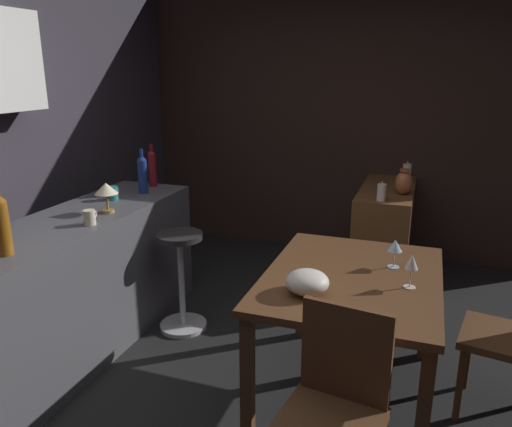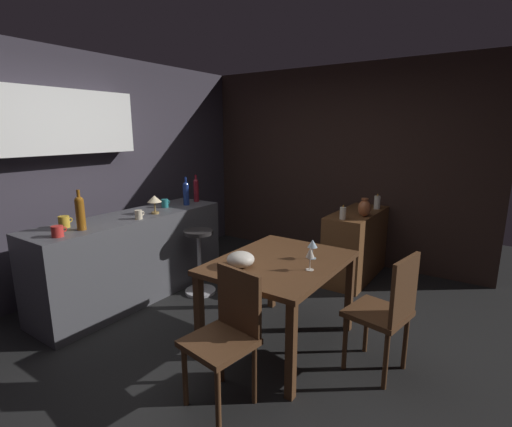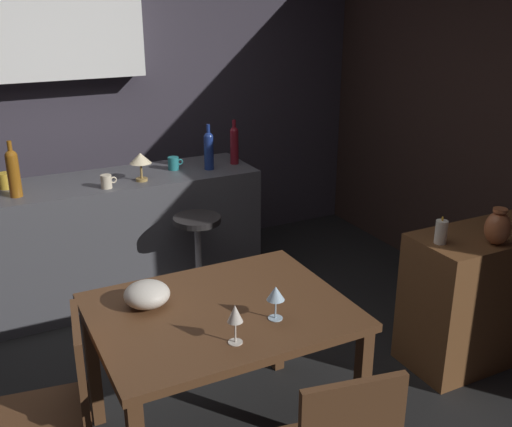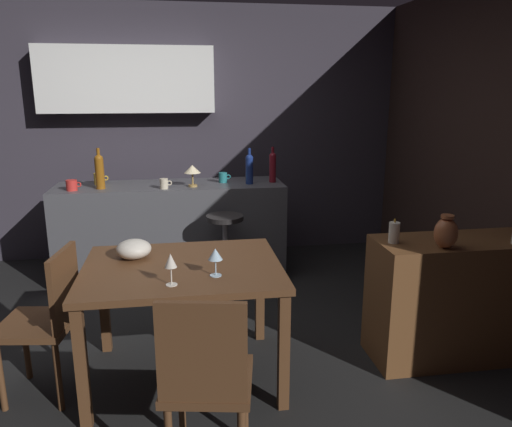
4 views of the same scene
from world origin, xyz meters
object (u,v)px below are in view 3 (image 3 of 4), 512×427
counter_lamp (140,160)px  wine_glass_left (235,315)px  wine_bottle_amber (13,171)px  cup_mustard (6,181)px  cup_teal (174,163)px  pillar_candle_short (441,232)px  wine_bottle_ruby (234,144)px  fruit_bowl (147,294)px  chair_near_window (57,409)px  wine_bottle_cobalt (209,149)px  cup_cream (107,181)px  dining_table (221,325)px  wine_glass_right (276,294)px  bar_stool (199,263)px  vase_copper (498,228)px  sideboard_cabinet (491,292)px

counter_lamp → wine_glass_left: bearing=-95.4°
wine_glass_left → counter_lamp: size_ratio=0.90×
wine_bottle_amber → cup_mustard: bearing=100.7°
cup_teal → pillar_candle_short: size_ratio=0.72×
wine_glass_left → wine_bottle_ruby: bearing=65.1°
counter_lamp → fruit_bowl: bearing=-106.1°
wine_glass_left → counter_lamp: 1.92m
chair_near_window → wine_bottle_ruby: bearing=47.2°
cup_teal → chair_near_window: bearing=-122.8°
wine_bottle_cobalt → cup_mustard: bearing=172.3°
cup_cream → pillar_candle_short: 2.14m
dining_table → fruit_bowl: size_ratio=5.45×
wine_glass_right → counter_lamp: counter_lamp is taller
bar_stool → wine_bottle_cobalt: bearing=57.6°
wine_bottle_amber → cup_cream: (0.56, -0.09, -0.12)m
chair_near_window → vase_copper: 2.40m
dining_table → chair_near_window: bearing=-175.6°
wine_glass_left → wine_glass_right: size_ratio=1.10×
dining_table → sideboard_cabinet: bearing=-0.8°
cup_teal → bar_stool: bearing=-94.2°
pillar_candle_short → bar_stool: bearing=127.3°
wine_glass_left → wine_glass_right: wine_glass_left is taller
counter_lamp → wine_bottle_cobalt: bearing=6.3°
wine_glass_right → pillar_candle_short: pillar_candle_short is taller
wine_glass_left → wine_glass_right: bearing=21.8°
cup_teal → wine_glass_right: bearing=-96.5°
wine_bottle_cobalt → counter_lamp: (-0.53, -0.06, -0.00)m
vase_copper → chair_near_window: bearing=177.5°
bar_stool → wine_bottle_cobalt: 0.84m
cup_mustard → pillar_candle_short: (2.05, -1.87, -0.07)m
wine_glass_left → wine_bottle_ruby: (0.94, 2.02, 0.18)m
sideboard_cabinet → vase_copper: (-0.19, -0.14, 0.51)m
cup_cream → counter_lamp: counter_lamp is taller
chair_near_window → wine_bottle_cobalt: 2.31m
chair_near_window → wine_bottle_cobalt: size_ratio=2.67×
wine_glass_right → vase_copper: 1.40m
cup_cream → vase_copper: 2.43m
wine_glass_left → cup_teal: cup_teal is taller
cup_teal → wine_bottle_amber: bearing=-173.1°
wine_glass_right → wine_bottle_ruby: (0.69, 1.92, 0.19)m
dining_table → chair_near_window: chair_near_window is taller
wine_bottle_cobalt → counter_lamp: bearing=-173.7°
wine_bottle_cobalt → wine_bottle_ruby: bearing=13.0°
chair_near_window → wine_glass_right: 1.04m
wine_bottle_amber → wine_glass_left: bearing=-72.0°
dining_table → wine_bottle_amber: (-0.69, 1.64, 0.42)m
pillar_candle_short → fruit_bowl: bearing=173.2°
sideboard_cabinet → cup_cream: (-1.91, 1.58, 0.54)m
sideboard_cabinet → cup_mustard: bearing=143.1°
cup_mustard → pillar_candle_short: 2.78m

